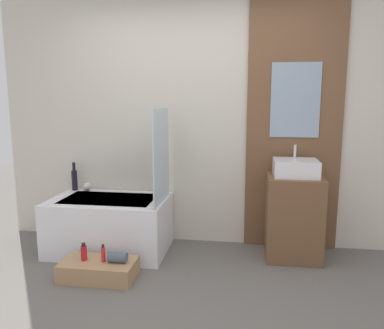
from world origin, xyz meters
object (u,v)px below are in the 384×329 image
(sink, at_px, (295,168))
(bottle_soap_secondary, at_px, (103,254))
(bathtub, at_px, (110,224))
(wooden_step_bench, at_px, (99,270))
(vase_tall_dark, at_px, (74,179))
(vase_round_light, at_px, (87,187))
(bottle_soap_primary, at_px, (84,253))

(sink, relative_size, bottle_soap_secondary, 2.68)
(bathtub, xyz_separation_m, wooden_step_bench, (0.12, -0.62, -0.20))
(sink, xyz_separation_m, vase_tall_dark, (-2.34, 0.19, -0.22))
(vase_tall_dark, distance_m, bottle_soap_secondary, 1.22)
(sink, xyz_separation_m, vase_round_light, (-2.19, 0.18, -0.30))
(sink, bearing_deg, vase_round_light, 175.42)
(sink, height_order, bottle_soap_primary, sink)
(bottle_soap_secondary, bearing_deg, vase_round_light, 120.14)
(bathtub, distance_m, wooden_step_bench, 0.66)
(vase_tall_dark, relative_size, bottle_soap_secondary, 2.02)
(bathtub, distance_m, sink, 1.94)
(bottle_soap_primary, bearing_deg, vase_tall_dark, 118.59)
(vase_round_light, bearing_deg, vase_tall_dark, 174.36)
(sink, relative_size, bottle_soap_primary, 2.63)
(bottle_soap_primary, height_order, bottle_soap_secondary, bottle_soap_primary)
(vase_tall_dark, bearing_deg, bottle_soap_secondary, -53.59)
(sink, distance_m, bottle_soap_primary, 2.09)
(bathtub, bearing_deg, bottle_soap_secondary, -74.78)
(bathtub, height_order, bottle_soap_secondary, bathtub)
(bathtub, xyz_separation_m, bottle_soap_primary, (-0.01, -0.62, -0.05))
(wooden_step_bench, bearing_deg, bottle_soap_secondary, 0.00)
(bathtub, height_order, vase_round_light, vase_round_light)
(bottle_soap_secondary, bearing_deg, sink, 23.47)
(sink, bearing_deg, bottle_soap_primary, -158.55)
(wooden_step_bench, bearing_deg, vase_round_light, 117.81)
(vase_round_light, bearing_deg, wooden_step_bench, -62.19)
(wooden_step_bench, distance_m, bottle_soap_secondary, 0.15)
(sink, bearing_deg, bathtub, -176.68)
(bottle_soap_primary, distance_m, bottle_soap_secondary, 0.18)
(vase_tall_dark, relative_size, vase_round_light, 3.40)
(wooden_step_bench, relative_size, vase_tall_dark, 2.06)
(wooden_step_bench, relative_size, sink, 1.55)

